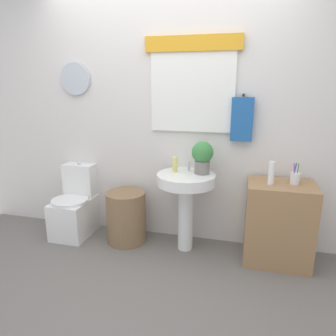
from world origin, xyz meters
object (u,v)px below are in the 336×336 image
(pedestal_sink, at_px, (186,192))
(laundry_hamper, at_px, (126,217))
(lotion_bottle, at_px, (271,173))
(toothbrush_cup, at_px, (295,178))
(wooden_cabinet, at_px, (278,223))
(potted_plant, at_px, (202,156))
(soap_bottle, at_px, (175,165))
(toilet, at_px, (76,208))

(pedestal_sink, bearing_deg, laundry_hamper, 180.00)
(laundry_hamper, bearing_deg, lotion_bottle, -1.66)
(laundry_hamper, relative_size, toothbrush_cup, 2.89)
(lotion_bottle, distance_m, toothbrush_cup, 0.22)
(toothbrush_cup, bearing_deg, wooden_cabinet, -168.76)
(wooden_cabinet, distance_m, potted_plant, 0.92)
(wooden_cabinet, distance_m, toothbrush_cup, 0.44)
(toothbrush_cup, bearing_deg, lotion_bottle, -163.50)
(wooden_cabinet, bearing_deg, pedestal_sink, 180.00)
(laundry_hamper, bearing_deg, toothbrush_cup, 0.73)
(laundry_hamper, bearing_deg, soap_bottle, 5.68)
(pedestal_sink, distance_m, lotion_bottle, 0.80)
(potted_plant, xyz_separation_m, lotion_bottle, (0.62, -0.10, -0.09))
(toilet, height_order, lotion_bottle, lotion_bottle)
(toilet, xyz_separation_m, lotion_bottle, (1.98, -0.08, 0.56))
(soap_bottle, height_order, potted_plant, potted_plant)
(laundry_hamper, height_order, lotion_bottle, lotion_bottle)
(wooden_cabinet, distance_m, soap_bottle, 1.09)
(laundry_hamper, relative_size, soap_bottle, 3.64)
(laundry_hamper, height_order, soap_bottle, soap_bottle)
(laundry_hamper, xyz_separation_m, potted_plant, (0.76, 0.06, 0.68))
(pedestal_sink, height_order, wooden_cabinet, pedestal_sink)
(laundry_hamper, xyz_separation_m, lotion_bottle, (1.38, -0.04, 0.58))
(toothbrush_cup, bearing_deg, potted_plant, 177.22)
(potted_plant, height_order, lotion_bottle, potted_plant)
(toilet, bearing_deg, laundry_hamper, -3.34)
(wooden_cabinet, xyz_separation_m, potted_plant, (-0.72, 0.06, 0.57))
(laundry_hamper, bearing_deg, potted_plant, 4.50)
(pedestal_sink, distance_m, wooden_cabinet, 0.89)
(pedestal_sink, relative_size, potted_plant, 2.52)
(toilet, bearing_deg, potted_plant, 1.04)
(toilet, height_order, pedestal_sink, pedestal_sink)
(toilet, relative_size, toothbrush_cup, 4.15)
(toilet, distance_m, soap_bottle, 1.24)
(toilet, distance_m, potted_plant, 1.52)
(pedestal_sink, bearing_deg, potted_plant, 23.20)
(toilet, bearing_deg, soap_bottle, 0.77)
(lotion_bottle, bearing_deg, potted_plant, 170.79)
(toilet, height_order, soap_bottle, soap_bottle)
(laundry_hamper, height_order, wooden_cabinet, wooden_cabinet)
(potted_plant, bearing_deg, toothbrush_cup, -2.78)
(soap_bottle, xyz_separation_m, toothbrush_cup, (1.08, -0.03, -0.04))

